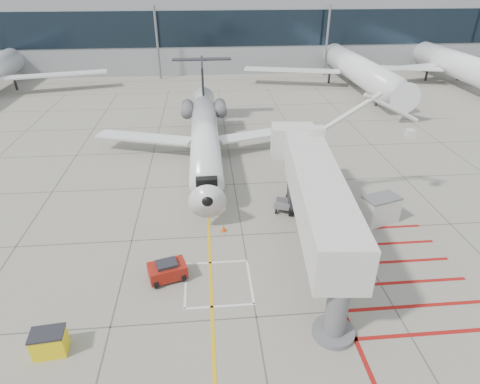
{
  "coord_description": "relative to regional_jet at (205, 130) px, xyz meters",
  "views": [
    {
      "loc": [
        -2.37,
        -20.07,
        16.96
      ],
      "look_at": [
        0.0,
        6.0,
        2.5
      ],
      "focal_mm": 30.0,
      "sensor_mm": 36.0,
      "label": 1
    }
  ],
  "objects": [
    {
      "name": "terminal_building",
      "position": [
        12.45,
        54.29,
        3.09
      ],
      "size": [
        180.0,
        28.0,
        14.0
      ],
      "primitive_type": "cube",
      "color": "gray",
      "rests_on": "ground_plane"
    },
    {
      "name": "bg_aircraft_d",
      "position": [
        42.07,
        30.29,
        2.06
      ],
      "size": [
        35.77,
        39.75,
        11.92
      ],
      "primitive_type": null,
      "color": "silver",
      "rests_on": "ground_plane"
    },
    {
      "name": "regional_jet",
      "position": [
        0.0,
        0.0,
        0.0
      ],
      "size": [
        23.66,
        29.82,
        7.81
      ],
      "primitive_type": null,
      "rotation": [
        0.0,
        0.0,
        -0.0
      ],
      "color": "silver",
      "rests_on": "ground_plane"
    },
    {
      "name": "spill_bin",
      "position": [
        -8.17,
        -21.09,
        -3.22
      ],
      "size": [
        1.69,
        1.21,
        1.38
      ],
      "primitive_type": null,
      "rotation": [
        0.0,
        0.0,
        0.09
      ],
      "color": "yellow",
      "rests_on": "ground_plane"
    },
    {
      "name": "bg_aircraft_c",
      "position": [
        24.58,
        30.29,
        1.97
      ],
      "size": [
        35.26,
        39.18,
        11.75
      ],
      "primitive_type": null,
      "color": "silver",
      "rests_on": "ground_plane"
    },
    {
      "name": "jet_bridge",
      "position": [
        7.0,
        -14.64,
        -0.02
      ],
      "size": [
        10.99,
        20.21,
        7.77
      ],
      "primitive_type": null,
      "rotation": [
        0.0,
        0.0,
        -0.09
      ],
      "color": "silver",
      "rests_on": "ground_plane"
    },
    {
      "name": "pushback_tug",
      "position": [
        -2.67,
        -16.0,
        -3.24
      ],
      "size": [
        2.6,
        2.02,
        1.34
      ],
      "primitive_type": null,
      "rotation": [
        0.0,
        0.0,
        0.28
      ],
      "color": "maroon",
      "rests_on": "ground_plane"
    },
    {
      "name": "cone_nose",
      "position": [
        0.66,
        -8.71,
        -3.66
      ],
      "size": [
        0.36,
        0.36,
        0.5
      ],
      "primitive_type": "cone",
      "color": "#E1400B",
      "rests_on": "ground_plane"
    },
    {
      "name": "terminal_glass_band",
      "position": [
        12.45,
        40.24,
        4.09
      ],
      "size": [
        180.0,
        0.1,
        6.0
      ],
      "primitive_type": "cube",
      "color": "black",
      "rests_on": "ground_plane"
    },
    {
      "name": "ground_power_unit",
      "position": [
        13.06,
        -10.82,
        -2.84
      ],
      "size": [
        3.04,
        2.31,
        2.13
      ],
      "primitive_type": null,
      "rotation": [
        0.0,
        0.0,
        0.31
      ],
      "color": "silver",
      "rests_on": "ground_plane"
    },
    {
      "name": "ground_plane",
      "position": [
        2.45,
        -15.71,
        -3.91
      ],
      "size": [
        260.0,
        260.0,
        0.0
      ],
      "primitive_type": "plane",
      "color": "gray",
      "rests_on": "ground"
    },
    {
      "name": "cone_side",
      "position": [
        1.09,
        -11.1,
        -3.65
      ],
      "size": [
        0.37,
        0.37,
        0.51
      ],
      "primitive_type": "cone",
      "color": "#E1480B",
      "rests_on": "ground_plane"
    },
    {
      "name": "baggage_cart",
      "position": [
        6.18,
        -8.86,
        -3.36
      ],
      "size": [
        2.0,
        1.64,
        1.09
      ],
      "primitive_type": null,
      "rotation": [
        0.0,
        0.0,
        -0.37
      ],
      "color": "#5C5C61",
      "rests_on": "ground_plane"
    }
  ]
}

